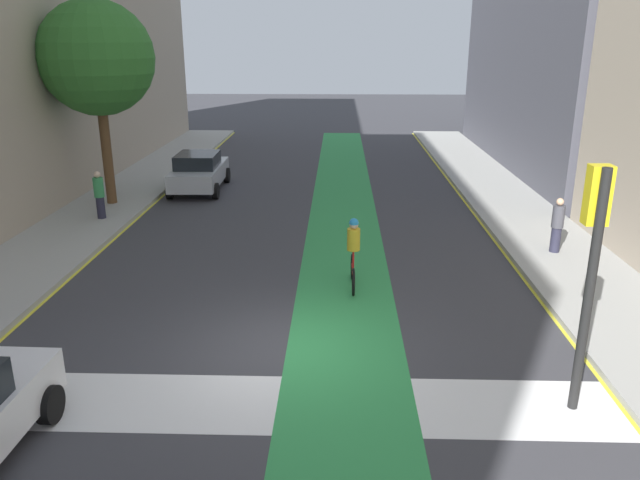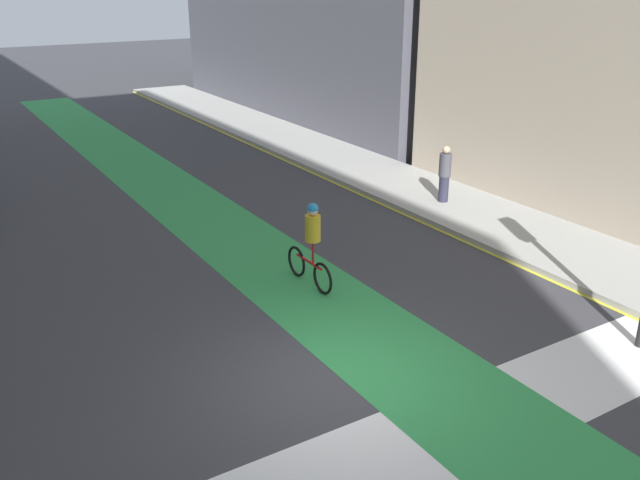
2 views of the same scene
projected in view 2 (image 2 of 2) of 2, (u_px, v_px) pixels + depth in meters
The scene contains 7 objects.
ground_plane at pixel (337, 379), 11.03m from camera, with size 120.00×120.00×0.00m, color #38383D.
bike_lane_paint at pixel (398, 357), 11.65m from camera, with size 2.40×60.00×0.01m, color #2D8C47.
crosswalk_band at pixel (415, 446), 9.45m from camera, with size 12.00×1.80×0.01m, color silver.
sidewalk_right at pixel (627, 274), 14.67m from camera, with size 3.00×60.00×0.15m, color #9E9E99.
curb_stripe_right at pixel (581, 293), 13.97m from camera, with size 0.16×60.00×0.01m, color yellow.
cyclist_in_lane at pixel (311, 243), 13.96m from camera, with size 0.32×1.73×1.86m.
pedestrian_sidewalk_right_b at pixel (445, 174), 18.85m from camera, with size 0.34×0.34×1.59m.
Camera 2 is at (-5.20, -7.88, 6.14)m, focal length 38.08 mm.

